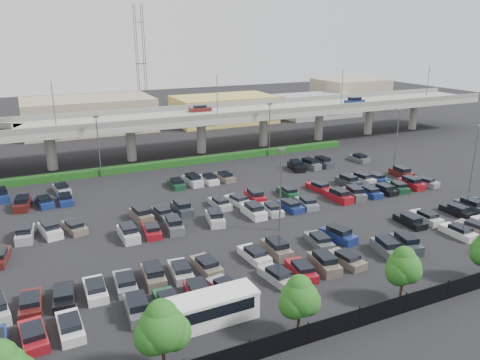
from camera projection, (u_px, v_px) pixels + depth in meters
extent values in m
plane|color=black|center=(250.00, 209.00, 64.24)|extent=(280.00, 280.00, 0.00)
cube|color=gray|center=(176.00, 119.00, 89.61)|extent=(150.00, 13.00, 1.10)
cube|color=slate|center=(187.00, 119.00, 83.90)|extent=(150.00, 0.50, 1.00)
cube|color=slate|center=(167.00, 109.00, 94.67)|extent=(150.00, 0.50, 1.00)
cylinder|color=gray|center=(51.00, 151.00, 81.45)|extent=(1.80, 1.80, 6.70)
cube|color=slate|center=(49.00, 133.00, 80.49)|extent=(2.60, 9.75, 0.50)
cylinder|color=gray|center=(131.00, 143.00, 87.14)|extent=(1.80, 1.80, 6.70)
cube|color=slate|center=(130.00, 127.00, 86.18)|extent=(2.60, 9.75, 0.50)
cylinder|color=gray|center=(201.00, 136.00, 92.82)|extent=(1.80, 1.80, 6.70)
cube|color=slate|center=(201.00, 121.00, 91.87)|extent=(2.60, 9.75, 0.50)
cylinder|color=gray|center=(264.00, 130.00, 98.51)|extent=(1.80, 1.80, 6.70)
cube|color=slate|center=(264.00, 115.00, 97.55)|extent=(2.60, 9.75, 0.50)
cylinder|color=gray|center=(319.00, 125.00, 104.20)|extent=(1.80, 1.80, 6.70)
cube|color=slate|center=(320.00, 111.00, 103.24)|extent=(2.60, 9.75, 0.50)
cylinder|color=gray|center=(369.00, 120.00, 109.89)|extent=(1.80, 1.80, 6.70)
cube|color=slate|center=(370.00, 107.00, 108.93)|extent=(2.60, 9.75, 0.50)
cylinder|color=gray|center=(413.00, 116.00, 115.57)|extent=(1.80, 1.80, 6.70)
cube|color=slate|center=(415.00, 103.00, 114.61)|extent=(2.60, 9.75, 0.50)
cube|color=#4A1613|center=(200.00, 109.00, 94.34)|extent=(4.40, 1.82, 0.82)
cube|color=black|center=(200.00, 106.00, 94.15)|extent=(2.30, 1.60, 0.50)
cube|color=navy|center=(354.00, 102.00, 102.94)|extent=(4.40, 1.82, 1.05)
cube|color=black|center=(355.00, 99.00, 102.69)|extent=(2.60, 1.60, 0.65)
cylinder|color=#515156|center=(54.00, 107.00, 74.03)|extent=(0.14, 0.14, 8.00)
cylinder|color=#515156|center=(217.00, 97.00, 85.40)|extent=(0.14, 0.14, 8.00)
cylinder|color=#515156|center=(342.00, 89.00, 96.78)|extent=(0.14, 0.14, 8.00)
cylinder|color=#515156|center=(428.00, 84.00, 106.53)|extent=(0.14, 0.14, 8.00)
cube|color=#113D12|center=(190.00, 161.00, 85.61)|extent=(66.00, 1.60, 1.10)
cube|color=black|center=(397.00, 306.00, 39.84)|extent=(70.00, 0.06, 1.80)
cylinder|color=black|center=(250.00, 351.00, 34.12)|extent=(0.10, 0.10, 2.00)
cylinder|color=black|center=(307.00, 333.00, 36.15)|extent=(0.10, 0.10, 2.00)
cylinder|color=black|center=(359.00, 317.00, 38.18)|extent=(0.10, 0.10, 2.00)
cylinder|color=black|center=(406.00, 303.00, 40.21)|extent=(0.10, 0.10, 2.00)
cylinder|color=black|center=(448.00, 290.00, 42.24)|extent=(0.10, 0.10, 2.00)
sphere|color=#164913|center=(162.00, 329.00, 32.18)|extent=(3.39, 3.39, 3.39)
sphere|color=#164913|center=(173.00, 332.00, 32.77)|extent=(2.67, 2.67, 2.67)
sphere|color=#164913|center=(153.00, 336.00, 31.95)|extent=(2.67, 2.67, 2.67)
sphere|color=#164913|center=(161.00, 315.00, 32.00)|extent=(2.30, 2.30, 2.30)
cylinder|color=#332316|center=(298.00, 324.00, 37.30)|extent=(0.26, 0.26, 1.96)
sphere|color=#164913|center=(299.00, 298.00, 36.57)|extent=(3.04, 3.04, 3.04)
sphere|color=#164913|center=(306.00, 301.00, 37.11)|extent=(2.39, 2.39, 2.39)
sphere|color=#164913|center=(293.00, 304.00, 36.36)|extent=(2.39, 2.39, 2.39)
sphere|color=#164913|center=(300.00, 287.00, 36.43)|extent=(2.06, 2.06, 2.06)
cylinder|color=#332316|center=(401.00, 291.00, 42.01)|extent=(0.26, 0.26, 1.97)
sphere|color=#164913|center=(404.00, 267.00, 41.28)|extent=(3.07, 3.07, 3.07)
sphere|color=#164913|center=(408.00, 271.00, 41.82)|extent=(2.41, 2.41, 2.41)
sphere|color=#164913|center=(399.00, 272.00, 41.07)|extent=(2.41, 2.41, 2.41)
sphere|color=#164913|center=(404.00, 258.00, 41.14)|extent=(2.08, 2.08, 2.08)
cube|color=silver|center=(212.00, 310.00, 38.96)|extent=(7.78, 2.76, 2.25)
cube|color=black|center=(212.00, 304.00, 38.80)|extent=(6.71, 2.80, 1.02)
cube|color=silver|center=(212.00, 297.00, 38.58)|extent=(7.89, 2.87, 0.27)
cube|color=maroon|center=(34.00, 337.00, 36.70)|extent=(2.22, 4.55, 0.82)
cube|color=black|center=(33.00, 331.00, 36.33)|extent=(1.81, 2.44, 0.50)
cube|color=white|center=(70.00, 328.00, 37.81)|extent=(1.96, 4.46, 0.82)
cube|color=black|center=(70.00, 322.00, 37.45)|extent=(1.67, 2.35, 0.50)
cube|color=#53575A|center=(138.00, 310.00, 40.01)|extent=(2.06, 4.49, 1.05)
cube|color=black|center=(137.00, 302.00, 39.76)|extent=(1.74, 2.69, 0.65)
cube|color=#174227|center=(169.00, 303.00, 41.17)|extent=(1.84, 4.41, 0.82)
cube|color=black|center=(169.00, 298.00, 40.80)|extent=(1.61, 2.31, 0.50)
cube|color=maroon|center=(198.00, 295.00, 42.25)|extent=(2.29, 4.57, 1.05)
cube|color=black|center=(198.00, 287.00, 42.00)|extent=(1.88, 2.76, 0.65)
cube|color=slate|center=(226.00, 289.00, 43.40)|extent=(2.48, 4.63, 0.82)
cube|color=black|center=(227.00, 284.00, 43.04)|extent=(1.94, 2.52, 0.50)
cube|color=#A1A0A5|center=(277.00, 277.00, 45.63)|extent=(2.43, 4.62, 0.82)
cube|color=black|center=(279.00, 272.00, 45.27)|extent=(1.91, 2.51, 0.50)
cube|color=maroon|center=(301.00, 271.00, 46.75)|extent=(2.39, 4.60, 0.82)
cube|color=black|center=(303.00, 266.00, 46.39)|extent=(1.89, 2.49, 0.50)
cube|color=#685D51|center=(324.00, 264.00, 47.83)|extent=(2.34, 4.59, 1.05)
cube|color=black|center=(325.00, 257.00, 47.58)|extent=(1.91, 2.78, 0.65)
cube|color=#685D51|center=(346.00, 260.00, 48.99)|extent=(2.30, 4.57, 0.82)
cube|color=black|center=(348.00, 255.00, 48.62)|extent=(1.85, 2.46, 0.50)
cube|color=#53575A|center=(387.00, 249.00, 51.18)|extent=(2.65, 4.67, 1.05)
cube|color=black|center=(388.00, 242.00, 50.93)|extent=(2.08, 2.87, 0.65)
cube|color=#2E363C|center=(406.00, 244.00, 52.30)|extent=(2.69, 4.68, 1.05)
cube|color=black|center=(407.00, 238.00, 52.05)|extent=(2.10, 2.87, 0.65)
cube|color=white|center=(458.00, 232.00, 55.69)|extent=(1.87, 4.42, 0.82)
cube|color=black|center=(460.00, 228.00, 55.32)|extent=(1.63, 2.32, 0.50)
cube|color=#685D51|center=(474.00, 228.00, 56.81)|extent=(2.61, 4.66, 0.82)
cube|color=black|center=(477.00, 224.00, 56.44)|extent=(2.00, 2.56, 0.50)
cube|color=#4A1613|center=(31.00, 304.00, 41.00)|extent=(2.12, 4.51, 0.82)
cube|color=black|center=(30.00, 299.00, 40.64)|extent=(1.76, 2.40, 0.50)
cube|color=black|center=(64.00, 297.00, 42.12)|extent=(2.23, 4.55, 0.82)
cube|color=black|center=(63.00, 292.00, 41.76)|extent=(1.81, 2.44, 0.50)
cube|color=white|center=(95.00, 290.00, 43.24)|extent=(1.88, 4.42, 0.82)
cube|color=black|center=(95.00, 285.00, 42.88)|extent=(1.63, 2.32, 0.50)
cube|color=slate|center=(125.00, 284.00, 44.36)|extent=(2.06, 4.49, 0.82)
cube|color=black|center=(125.00, 279.00, 43.99)|extent=(1.73, 2.38, 0.50)
cube|color=#685D51|center=(154.00, 277.00, 45.44)|extent=(2.11, 4.51, 1.05)
cube|color=black|center=(153.00, 269.00, 45.19)|extent=(1.77, 2.70, 0.65)
cube|color=#A1A0A5|center=(181.00, 272.00, 46.59)|extent=(2.19, 4.54, 0.82)
cube|color=black|center=(181.00, 267.00, 46.23)|extent=(1.79, 2.43, 0.50)
cube|color=#685D51|center=(206.00, 266.00, 47.71)|extent=(2.17, 4.53, 0.82)
cube|color=black|center=(207.00, 261.00, 47.34)|extent=(1.78, 2.42, 0.50)
cube|color=white|center=(254.00, 256.00, 49.94)|extent=(2.12, 4.52, 0.82)
cube|color=black|center=(255.00, 251.00, 49.58)|extent=(1.76, 2.41, 0.50)
cube|color=#685D51|center=(277.00, 250.00, 51.02)|extent=(1.90, 4.43, 1.05)
cube|color=black|center=(277.00, 243.00, 50.77)|extent=(1.65, 2.63, 0.65)
cube|color=#53575A|center=(319.00, 241.00, 53.29)|extent=(2.29, 4.57, 0.82)
cube|color=black|center=(320.00, 237.00, 52.93)|extent=(1.84, 2.46, 0.50)
cube|color=navy|center=(339.00, 236.00, 54.38)|extent=(2.68, 4.68, 1.05)
cube|color=black|center=(339.00, 230.00, 54.13)|extent=(2.10, 2.87, 0.65)
cube|color=black|center=(410.00, 221.00, 58.88)|extent=(2.03, 4.48, 0.82)
cube|color=black|center=(412.00, 217.00, 58.52)|extent=(1.71, 2.37, 0.50)
cube|color=silver|center=(426.00, 218.00, 60.00)|extent=(2.03, 4.48, 0.82)
cube|color=black|center=(428.00, 214.00, 59.63)|extent=(1.71, 2.37, 0.50)
cube|color=black|center=(457.00, 211.00, 62.23)|extent=(1.90, 4.43, 0.82)
cube|color=black|center=(459.00, 207.00, 61.87)|extent=(1.64, 2.33, 0.50)
cube|color=#2E363C|center=(471.00, 207.00, 63.31)|extent=(1.95, 4.45, 1.05)
cube|color=black|center=(472.00, 202.00, 63.06)|extent=(1.68, 2.65, 0.65)
cube|color=silver|center=(129.00, 234.00, 54.92)|extent=(1.94, 4.45, 1.05)
cube|color=black|center=(128.00, 228.00, 54.67)|extent=(1.67, 2.64, 0.65)
cube|color=maroon|center=(152.00, 231.00, 56.07)|extent=(2.23, 4.55, 0.82)
cube|color=black|center=(152.00, 227.00, 55.71)|extent=(1.82, 2.44, 0.50)
cube|color=#53575A|center=(174.00, 226.00, 57.15)|extent=(2.19, 4.54, 1.05)
cube|color=black|center=(173.00, 220.00, 56.90)|extent=(1.82, 2.73, 0.65)
cube|color=silver|center=(215.00, 219.00, 59.39)|extent=(2.65, 4.67, 1.05)
cube|color=black|center=(215.00, 213.00, 59.14)|extent=(2.08, 2.86, 0.65)
cube|color=white|center=(254.00, 212.00, 61.62)|extent=(1.88, 4.42, 1.05)
cube|color=black|center=(254.00, 206.00, 61.37)|extent=(1.64, 2.62, 0.65)
cube|color=#A1A0A5|center=(272.00, 210.00, 62.77)|extent=(2.31, 4.58, 0.82)
cube|color=black|center=(273.00, 206.00, 62.41)|extent=(1.85, 2.47, 0.50)
cube|color=navy|center=(290.00, 207.00, 63.89)|extent=(2.16, 4.53, 0.82)
cube|color=black|center=(290.00, 203.00, 63.53)|extent=(1.78, 2.42, 0.50)
cube|color=slate|center=(307.00, 204.00, 65.01)|extent=(2.46, 4.62, 0.82)
cube|color=black|center=(308.00, 200.00, 64.64)|extent=(1.93, 2.51, 0.50)
cube|color=maroon|center=(339.00, 197.00, 67.21)|extent=(2.14, 4.52, 1.05)
cube|color=black|center=(339.00, 192.00, 66.96)|extent=(1.79, 2.71, 0.65)
cube|color=#53575A|center=(354.00, 194.00, 68.32)|extent=(2.57, 4.65, 1.05)
cube|color=black|center=(355.00, 189.00, 68.07)|extent=(2.04, 2.84, 0.65)
cube|color=navy|center=(369.00, 192.00, 69.47)|extent=(1.90, 4.43, 0.82)
cube|color=black|center=(370.00, 189.00, 69.11)|extent=(1.64, 2.33, 0.50)
cube|color=black|center=(384.00, 190.00, 70.59)|extent=(1.94, 4.45, 0.82)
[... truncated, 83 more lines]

